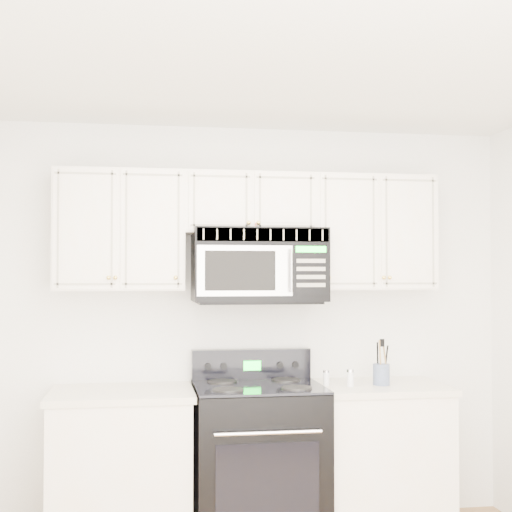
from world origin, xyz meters
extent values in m
cube|color=silver|center=(0.00, 0.00, 2.60)|extent=(3.50, 3.50, 0.01)
cube|color=white|center=(0.00, 1.75, 1.30)|extent=(3.50, 0.01, 2.60)
cube|color=white|center=(-0.80, 1.44, 0.44)|extent=(0.82, 0.63, 0.88)
cube|color=beige|center=(-0.80, 1.44, 0.90)|extent=(0.86, 0.65, 0.04)
cube|color=white|center=(0.80, 1.44, 0.44)|extent=(0.82, 0.63, 0.88)
cube|color=beige|center=(0.80, 1.44, 0.90)|extent=(0.86, 0.65, 0.04)
cube|color=black|center=(0.03, 1.41, 0.46)|extent=(0.79, 0.67, 0.92)
cube|color=black|center=(0.03, 1.07, 0.45)|extent=(0.60, 0.01, 0.41)
cylinder|color=silver|center=(0.03, 1.05, 0.72)|extent=(0.62, 0.02, 0.02)
cube|color=black|center=(0.03, 1.41, 0.93)|extent=(0.79, 0.67, 0.02)
cube|color=black|center=(0.03, 1.71, 1.02)|extent=(0.79, 0.08, 0.21)
cube|color=#0BF829|center=(0.03, 1.67, 1.02)|extent=(0.11, 0.00, 0.06)
cube|color=white|center=(-0.82, 1.58, 1.90)|extent=(0.80, 0.33, 0.75)
cube|color=white|center=(0.82, 1.58, 1.90)|extent=(0.80, 0.33, 0.75)
cube|color=white|center=(0.00, 1.58, 2.08)|extent=(0.84, 0.33, 0.39)
sphere|color=#E0C15B|center=(-0.84, 1.40, 1.60)|extent=(0.03, 0.03, 0.03)
sphere|color=#E0C15B|center=(-0.48, 1.40, 1.60)|extent=(0.03, 0.03, 0.03)
sphere|color=#E0C15B|center=(0.48, 1.40, 1.60)|extent=(0.03, 0.03, 0.03)
sphere|color=#E0C15B|center=(0.84, 1.40, 1.60)|extent=(0.03, 0.03, 0.03)
sphere|color=#E0C15B|center=(-0.03, 1.40, 1.94)|extent=(0.03, 0.03, 0.03)
sphere|color=#E0C15B|center=(0.03, 1.40, 1.94)|extent=(0.03, 0.03, 0.03)
cylinder|color=red|center=(0.01, 1.40, 1.88)|extent=(0.01, 0.00, 0.11)
sphere|color=#E0C15B|center=(0.01, 1.40, 1.82)|extent=(0.04, 0.04, 0.04)
cube|color=black|center=(0.05, 1.54, 1.68)|extent=(0.84, 0.42, 0.46)
cube|color=#9C9789|center=(0.05, 1.34, 1.86)|extent=(0.82, 0.01, 0.08)
cube|color=#B8B8B8|center=(-0.06, 1.33, 1.64)|extent=(0.59, 0.01, 0.31)
cube|color=black|center=(-0.09, 1.32, 1.64)|extent=(0.43, 0.01, 0.24)
cube|color=black|center=(0.35, 1.33, 1.64)|extent=(0.23, 0.01, 0.31)
cube|color=#0BF829|center=(0.35, 1.32, 1.78)|extent=(0.19, 0.00, 0.04)
cylinder|color=silver|center=(0.22, 1.29, 1.64)|extent=(0.02, 0.02, 0.26)
cylinder|color=slate|center=(0.82, 1.39, 0.99)|extent=(0.11, 0.11, 0.13)
cylinder|color=olive|center=(0.85, 1.39, 1.06)|extent=(0.01, 0.01, 0.23)
cylinder|color=black|center=(0.80, 1.42, 1.06)|extent=(0.01, 0.01, 0.25)
cylinder|color=olive|center=(0.80, 1.37, 1.07)|extent=(0.01, 0.01, 0.27)
cylinder|color=black|center=(0.85, 1.39, 1.06)|extent=(0.01, 0.01, 0.23)
cylinder|color=silver|center=(0.47, 1.44, 0.96)|extent=(0.04, 0.04, 0.08)
cylinder|color=silver|center=(0.47, 1.44, 1.01)|extent=(0.04, 0.04, 0.02)
cylinder|color=silver|center=(0.61, 1.36, 0.97)|extent=(0.04, 0.04, 0.09)
cylinder|color=silver|center=(0.61, 1.36, 1.02)|extent=(0.05, 0.05, 0.02)
camera|label=1|loc=(-0.67, -2.95, 1.62)|focal=50.00mm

